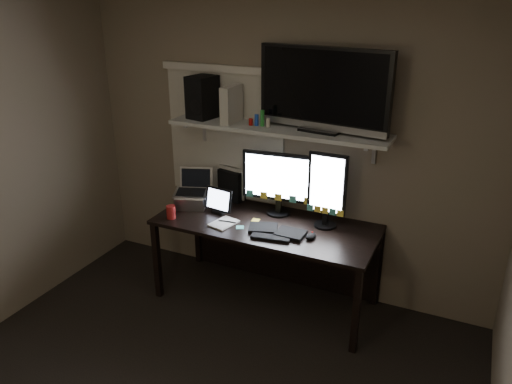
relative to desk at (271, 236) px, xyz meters
The scene contains 18 objects.
back_wall 0.74m from the desk, 90.00° to the left, with size 3.60×3.60×0.00m, color #7A6757.
window_blinds 0.96m from the desk, 156.69° to the left, with size 1.10×0.02×1.10m, color silver.
desk is the anchor object (origin of this frame).
wall_shelf 0.91m from the desk, 90.00° to the left, with size 1.80×0.35×0.03m, color #B3B4AE.
monitor_landscape 0.46m from the desk, 75.21° to the left, with size 0.63×0.07×0.55m, color black.
monitor_portrait 0.66m from the desk, ahead, with size 0.31×0.06×0.62m, color black.
keyboard 0.34m from the desk, 58.98° to the right, with size 0.46×0.18×0.03m, color black.
mouse 0.52m from the desk, 28.07° to the right, with size 0.07×0.11×0.04m, color black.
notepad 0.45m from the desk, 137.38° to the right, with size 0.16×0.22×0.01m, color beige.
tablet 0.53m from the desk, 166.45° to the right, with size 0.26×0.11×0.23m, color black.
file_sorter 0.61m from the desk, 157.18° to the left, with size 0.23×0.11×0.30m, color black.
laptop 0.80m from the desk, behind, with size 0.29×0.23×0.32m, color #A6A6AB.
cup 0.86m from the desk, 153.88° to the right, with size 0.08×0.08×0.11m, color maroon.
sticky_notes 0.29m from the desk, 117.49° to the right, with size 0.27×0.20×0.00m, color #FFE245, non-canonical shape.
tv 1.30m from the desk, 17.85° to the left, with size 1.05×0.19×0.63m, color black.
game_console 1.15m from the desk, behind, with size 0.08×0.25×0.30m, color beige.
speaker 1.30m from the desk, behind, with size 0.19×0.23×0.35m, color black.
bottles 1.00m from the desk, 163.59° to the left, with size 0.20×0.05×0.13m, color #A50F0C, non-canonical shape.
Camera 1 is at (1.46, -1.92, 2.49)m, focal length 35.00 mm.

